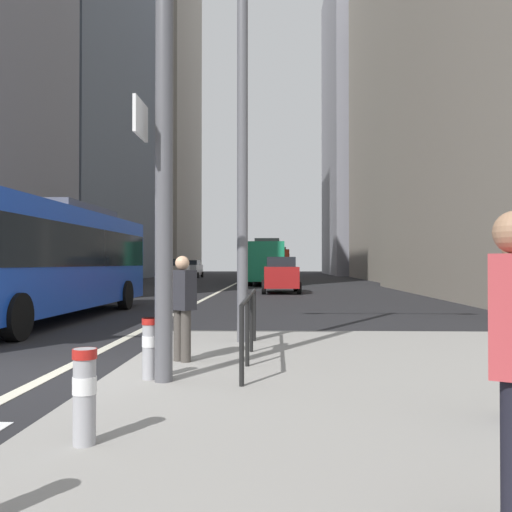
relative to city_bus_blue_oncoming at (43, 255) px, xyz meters
name	(u,v)px	position (x,y,z in m)	size (l,w,h in m)	color
ground_plane	(213,295)	(3.28, 12.86, -1.84)	(160.00, 160.00, 0.00)	black
median_island	(463,388)	(8.78, -8.14, -1.76)	(9.00, 10.00, 0.15)	gray
lane_centre_line	(230,286)	(3.28, 22.86, -1.83)	(0.20, 80.00, 0.01)	beige
office_tower_left_far	(145,103)	(-12.72, 64.05, 23.32)	(13.57, 22.66, 50.31)	gray
office_tower_right_mid	(417,92)	(20.28, 38.69, 16.48)	(10.44, 21.56, 36.63)	gray
office_tower_right_far	(373,124)	(20.28, 63.37, 19.73)	(12.71, 22.14, 43.13)	gray
city_bus_blue_oncoming	(43,255)	(0.00, 0.00, 0.00)	(2.82, 12.11, 3.40)	blue
city_bus_red_receding	(268,260)	(5.87, 27.66, 0.00)	(2.80, 11.65, 3.40)	#198456
city_bus_red_distant	(278,261)	(6.75, 48.49, 0.00)	(2.87, 10.76, 3.40)	red
car_oncoming_mid	(175,271)	(-1.60, 28.32, -0.85)	(2.12, 4.27, 1.94)	#B2A899
car_receding_near	(280,275)	(6.72, 14.64, -0.85)	(2.13, 4.33, 1.94)	maroon
car_receding_far	(280,270)	(6.89, 37.85, -0.85)	(2.19, 4.14, 1.94)	gold
car_oncoming_far	(192,269)	(-2.89, 45.41, -0.85)	(2.12, 4.60, 1.94)	silver
traffic_signal_gantry	(25,66)	(3.35, -8.27, 2.23)	(5.37, 0.65, 6.00)	#515156
street_lamp_post	(242,66)	(5.86, -4.85, 3.45)	(5.50, 0.32, 8.00)	#56565B
bollard_left	(85,391)	(4.95, -10.61, -1.26)	(0.20, 0.20, 0.77)	#99999E
bollard_right	(150,345)	(4.90, -8.14, -1.26)	(0.20, 0.20, 0.77)	#99999E
pedestrian_railing	(249,312)	(6.08, -6.60, -0.98)	(0.06, 3.83, 0.98)	black
pedestrian_far	(182,303)	(5.09, -6.89, -0.83)	(0.45, 0.42, 1.57)	#423D38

